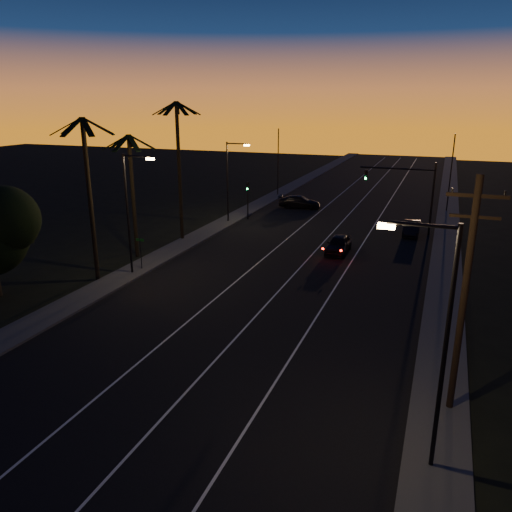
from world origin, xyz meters
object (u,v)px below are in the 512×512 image
at_px(signal_mast, 408,185).
at_px(cross_car, 300,202).
at_px(right_car, 412,228).
at_px(lead_car, 338,244).
at_px(utility_pole, 465,293).

distance_m(signal_mast, cross_car, 15.80).
distance_m(right_car, cross_car, 16.21).
bearing_deg(cross_car, lead_car, -63.88).
relative_size(utility_pole, lead_car, 2.04).
bearing_deg(right_car, lead_car, -122.93).
xyz_separation_m(utility_pole, signal_mast, (-4.46, 29.99, -0.53)).
relative_size(signal_mast, lead_car, 1.45).
relative_size(utility_pole, cross_car, 1.89).
bearing_deg(cross_car, utility_pole, -65.30).
relative_size(utility_pole, right_car, 2.38).
xyz_separation_m(signal_mast, lead_car, (-4.69, -8.96, -4.02)).
distance_m(utility_pole, cross_car, 42.07).
height_order(signal_mast, right_car, signal_mast).
distance_m(signal_mast, lead_car, 10.89).
bearing_deg(signal_mast, right_car, -36.31).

